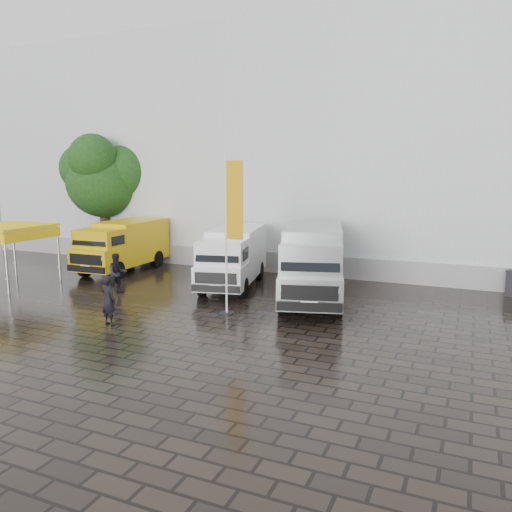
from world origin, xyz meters
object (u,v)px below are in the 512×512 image
at_px(flagpole, 231,226).
at_px(person_front, 109,300).
at_px(van_yellow, 123,247).
at_px(van_silver, 313,265).
at_px(van_white, 233,258).
at_px(canopy_tent, 7,229).
at_px(person_tent, 117,273).

xyz_separation_m(flagpole, person_front, (-3.03, -2.70, -2.25)).
bearing_deg(van_yellow, person_front, -56.63).
distance_m(van_silver, person_front, 7.51).
bearing_deg(person_front, flagpole, -125.61).
bearing_deg(van_silver, flagpole, -140.76).
bearing_deg(flagpole, van_white, 115.33).
bearing_deg(flagpole, canopy_tent, 178.30).
xyz_separation_m(van_silver, flagpole, (-2.00, -2.85, 1.68)).
bearing_deg(van_yellow, van_white, -8.65).
bearing_deg(person_tent, flagpole, -67.76).
relative_size(van_yellow, person_tent, 3.26).
relative_size(van_silver, person_tent, 3.93).
distance_m(canopy_tent, person_tent, 5.61).
relative_size(van_white, van_silver, 0.88).
bearing_deg(person_tent, person_front, -113.68).
xyz_separation_m(van_yellow, van_silver, (10.16, -1.65, 0.16)).
height_order(canopy_tent, flagpole, flagpole).
height_order(person_front, person_tent, person_front).
distance_m(van_white, person_front, 6.60).
bearing_deg(flagpole, van_silver, 54.90).
height_order(van_silver, canopy_tent, van_silver).
xyz_separation_m(van_white, person_front, (-1.24, -6.47, -0.41)).
xyz_separation_m(van_white, person_tent, (-3.76, -2.92, -0.41)).
xyz_separation_m(person_front, person_tent, (-2.52, 3.55, -0.00)).
relative_size(van_yellow, flagpole, 0.97).
relative_size(van_white, person_tent, 3.47).
height_order(van_yellow, canopy_tent, canopy_tent).
bearing_deg(person_front, person_tent, -41.97).
bearing_deg(van_white, person_front, -113.80).
relative_size(canopy_tent, person_tent, 1.82).
bearing_deg(van_yellow, van_silver, -11.33).
xyz_separation_m(flagpole, person_tent, (-5.54, 0.85, -2.26)).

